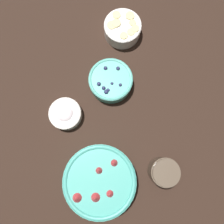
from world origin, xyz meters
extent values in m
plane|color=black|center=(0.00, 0.00, 0.00)|extent=(4.00, 4.00, 0.00)
cylinder|color=#47AD9E|center=(-0.26, -0.01, 0.03)|extent=(0.23, 0.23, 0.07)
torus|color=#47AD9E|center=(-0.26, -0.01, 0.06)|extent=(0.23, 0.23, 0.02)
cylinder|color=red|center=(-0.26, -0.01, 0.05)|extent=(0.19, 0.19, 0.02)
cone|color=red|center=(-0.21, -0.06, 0.07)|extent=(0.03, 0.03, 0.03)
cone|color=red|center=(-0.31, 0.01, 0.08)|extent=(0.05, 0.05, 0.03)
cone|color=red|center=(-0.23, -0.01, 0.08)|extent=(0.03, 0.03, 0.03)
cone|color=red|center=(-0.30, 0.06, 0.08)|extent=(0.04, 0.04, 0.03)
cone|color=red|center=(-0.30, -0.04, 0.07)|extent=(0.04, 0.04, 0.02)
cylinder|color=#56B7A8|center=(0.07, -0.09, 0.02)|extent=(0.16, 0.16, 0.05)
torus|color=#56B7A8|center=(0.07, -0.09, 0.05)|extent=(0.16, 0.16, 0.01)
cylinder|color=navy|center=(0.07, -0.09, 0.04)|extent=(0.12, 0.12, 0.01)
sphere|color=navy|center=(0.03, -0.07, 0.05)|extent=(0.01, 0.01, 0.01)
sphere|color=navy|center=(0.06, -0.05, 0.05)|extent=(0.01, 0.01, 0.01)
sphere|color=navy|center=(0.06, -0.09, 0.05)|extent=(0.01, 0.01, 0.01)
sphere|color=navy|center=(0.04, -0.06, 0.05)|extent=(0.01, 0.01, 0.01)
sphere|color=navy|center=(0.03, -0.07, 0.05)|extent=(0.02, 0.02, 0.02)
sphere|color=navy|center=(0.05, -0.12, 0.05)|extent=(0.01, 0.01, 0.01)
sphere|color=navy|center=(0.11, -0.08, 0.05)|extent=(0.01, 0.01, 0.01)
sphere|color=navy|center=(0.11, -0.12, 0.05)|extent=(0.01, 0.01, 0.01)
cylinder|color=white|center=(0.27, -0.16, 0.03)|extent=(0.14, 0.14, 0.05)
torus|color=white|center=(0.27, -0.16, 0.05)|extent=(0.14, 0.14, 0.01)
cylinder|color=beige|center=(0.27, -0.16, 0.04)|extent=(0.11, 0.11, 0.02)
cylinder|color=beige|center=(0.30, -0.19, 0.06)|extent=(0.03, 0.03, 0.01)
cylinder|color=beige|center=(0.28, -0.13, 0.05)|extent=(0.03, 0.03, 0.00)
cylinder|color=beige|center=(0.28, -0.14, 0.06)|extent=(0.03, 0.03, 0.01)
cylinder|color=beige|center=(0.24, -0.18, 0.06)|extent=(0.03, 0.03, 0.01)
cylinder|color=beige|center=(0.27, -0.19, 0.06)|extent=(0.02, 0.02, 0.01)
cylinder|color=beige|center=(0.25, -0.20, 0.06)|extent=(0.03, 0.03, 0.01)
cylinder|color=beige|center=(0.22, -0.16, 0.06)|extent=(0.03, 0.03, 0.01)
cylinder|color=beige|center=(0.27, -0.12, 0.06)|extent=(0.03, 0.03, 0.01)
cylinder|color=beige|center=(0.31, -0.14, 0.06)|extent=(0.03, 0.03, 0.01)
cylinder|color=white|center=(-0.02, 0.08, 0.02)|extent=(0.11, 0.11, 0.04)
torus|color=white|center=(-0.02, 0.08, 0.04)|extent=(0.11, 0.11, 0.01)
cylinder|color=white|center=(-0.02, 0.08, 0.03)|extent=(0.09, 0.09, 0.01)
ellipsoid|color=white|center=(-0.02, 0.08, 0.04)|extent=(0.06, 0.06, 0.03)
cylinder|color=brown|center=(-0.26, -0.22, 0.04)|extent=(0.09, 0.09, 0.08)
cylinder|color=#3D2316|center=(-0.26, -0.22, 0.03)|extent=(0.08, 0.08, 0.06)
cylinder|color=brown|center=(-0.26, -0.22, 0.08)|extent=(0.09, 0.09, 0.01)
camera|label=1|loc=(-0.17, -0.06, 0.78)|focal=35.00mm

